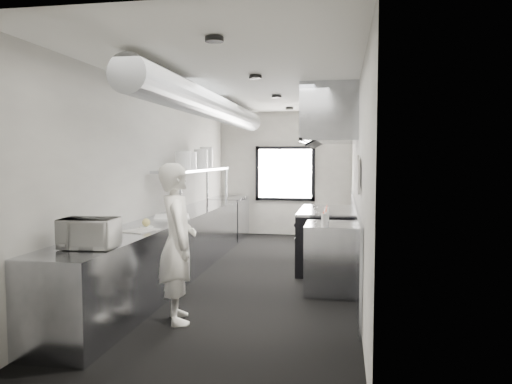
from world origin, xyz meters
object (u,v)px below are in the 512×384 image
at_px(exhaust_hood, 331,117).
at_px(plate_stack_b, 190,161).
at_px(microwave, 89,233).
at_px(cutting_board, 172,217).
at_px(far_work_table, 228,218).
at_px(squeeze_bottle_b, 326,219).
at_px(deli_tub_a, 94,234).
at_px(small_plate, 146,227).
at_px(squeeze_bottle_a, 324,220).
at_px(squeeze_bottle_c, 326,217).
at_px(deli_tub_b, 100,233).
at_px(pass_shelf, 196,171).
at_px(plate_stack_c, 201,159).
at_px(line_cook, 177,243).
at_px(plate_stack_d, 206,157).
at_px(squeeze_bottle_e, 327,214).
at_px(bottle_station, 330,258).
at_px(plate_stack_a, 183,160).
at_px(knife_block, 180,204).
at_px(range, 326,239).
at_px(squeeze_bottle_d, 326,216).
at_px(prep_counter, 169,249).

height_order(exhaust_hood, plate_stack_b, exhaust_hood).
distance_m(microwave, cutting_board, 2.44).
height_order(far_work_table, squeeze_bottle_b, squeeze_bottle_b).
xyz_separation_m(deli_tub_a, cutting_board, (0.18, 1.93, -0.04)).
xyz_separation_m(small_plate, squeeze_bottle_a, (2.15, 0.44, 0.08)).
bearing_deg(squeeze_bottle_c, deli_tub_b, -147.26).
distance_m(pass_shelf, squeeze_bottle_c, 2.91).
height_order(microwave, plate_stack_c, plate_stack_c).
relative_size(line_cook, cutting_board, 2.58).
xyz_separation_m(line_cook, plate_stack_d, (-0.78, 3.94, 0.91)).
xyz_separation_m(deli_tub_b, small_plate, (0.21, 0.77, -0.04)).
bearing_deg(deli_tub_a, squeeze_bottle_e, 39.47).
xyz_separation_m(bottle_station, far_work_table, (-2.30, 3.90, 0.00)).
bearing_deg(squeeze_bottle_e, deli_tub_b, -142.07).
relative_size(small_plate, plate_stack_a, 0.61).
height_order(knife_block, plate_stack_c, plate_stack_c).
relative_size(pass_shelf, line_cook, 1.76).
height_order(pass_shelf, plate_stack_a, plate_stack_a).
bearing_deg(range, knife_block, -173.83).
bearing_deg(deli_tub_b, squeeze_bottle_d, 35.39).
height_order(line_cook, microwave, line_cook).
xyz_separation_m(knife_block, squeeze_bottle_e, (2.38, -0.84, -0.02)).
height_order(pass_shelf, line_cook, line_cook).
distance_m(squeeze_bottle_c, squeeze_bottle_d, 0.16).
relative_size(deli_tub_a, squeeze_bottle_e, 0.73).
bearing_deg(plate_stack_c, knife_block, -96.94).
bearing_deg(squeeze_bottle_b, prep_counter, 170.14).
bearing_deg(squeeze_bottle_b, exhaust_hood, 89.71).
xyz_separation_m(plate_stack_b, plate_stack_d, (-0.03, 1.11, 0.05)).
distance_m(far_work_table, squeeze_bottle_b, 4.69).
distance_m(line_cook, squeeze_bottle_a, 1.89).
relative_size(microwave, plate_stack_d, 1.23).
bearing_deg(deli_tub_b, prep_counter, 85.43).
bearing_deg(plate_stack_a, squeeze_bottle_a, -30.68).
xyz_separation_m(cutting_board, squeeze_bottle_c, (2.21, -0.28, 0.08)).
relative_size(exhaust_hood, squeeze_bottle_c, 12.73).
xyz_separation_m(far_work_table, plate_stack_a, (-0.04, -2.89, 1.27)).
bearing_deg(plate_stack_d, small_plate, -87.51).
bearing_deg(squeeze_bottle_a, squeeze_bottle_b, 81.70).
xyz_separation_m(prep_counter, deli_tub_b, (-0.14, -1.75, 0.50)).
bearing_deg(exhaust_hood, plate_stack_c, 165.53).
height_order(line_cook, squeeze_bottle_c, line_cook).
distance_m(line_cook, plate_stack_b, 3.05).
height_order(deli_tub_b, squeeze_bottle_d, squeeze_bottle_d).
xyz_separation_m(range, squeeze_bottle_c, (0.05, -1.42, 0.52)).
bearing_deg(plate_stack_d, deli_tub_a, -91.08).
xyz_separation_m(bottle_station, line_cook, (-1.59, -1.47, 0.40)).
bearing_deg(range, microwave, -120.65).
bearing_deg(small_plate, squeeze_bottle_b, 15.02).
xyz_separation_m(microwave, deli_tub_a, (-0.23, 0.51, -0.10)).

